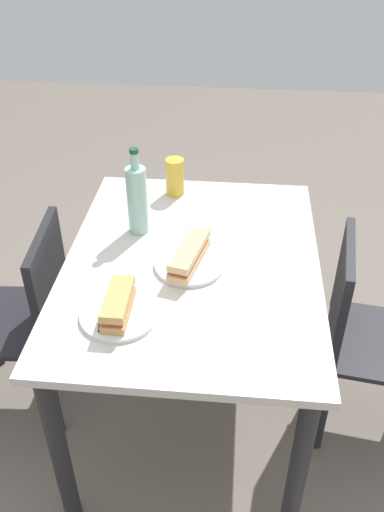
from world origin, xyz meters
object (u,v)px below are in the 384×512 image
(chair_far, at_px, (29,312))
(beer_glass, at_px, (175,177))
(plate_far, at_px, (119,314))
(knife_far, at_px, (101,313))
(baguette_sandwich_near, at_px, (189,255))
(plate_near, at_px, (189,265))
(dining_table, at_px, (192,287))
(knife_near, at_px, (174,261))
(chair_near, at_px, (362,331))
(water_bottle, at_px, (137,199))
(baguette_sandwich_far, at_px, (118,304))

(chair_far, bearing_deg, beer_glass, -49.04)
(plate_far, bearing_deg, chair_far, 55.08)
(knife_far, bearing_deg, baguette_sandwich_near, -40.41)
(knife_far, bearing_deg, plate_near, -40.41)
(plate_near, distance_m, knife_far, 0.37)
(dining_table, xyz_separation_m, knife_near, (-0.03, 0.06, 0.14))
(knife_near, bearing_deg, chair_far, 86.22)
(plate_near, height_order, baguette_sandwich_near, baguette_sandwich_near)
(chair_far, bearing_deg, knife_near, -93.78)
(chair_near, height_order, beer_glass, beer_glass)
(knife_far, xyz_separation_m, water_bottle, (0.48, -0.03, 0.12))
(water_bottle, bearing_deg, plate_near, -134.28)
(baguette_sandwich_far, height_order, water_bottle, water_bottle)
(baguette_sandwich_near, distance_m, baguette_sandwich_far, 0.33)
(chair_far, relative_size, knife_near, 4.69)
(chair_near, distance_m, baguette_sandwich_far, 0.95)
(plate_near, xyz_separation_m, water_bottle, (0.20, 0.21, 0.13))
(plate_near, bearing_deg, water_bottle, 45.72)
(plate_near, distance_m, water_bottle, 0.32)
(plate_far, xyz_separation_m, knife_far, (-0.01, 0.05, 0.01))
(dining_table, distance_m, baguette_sandwich_far, 0.39)
(knife_near, bearing_deg, baguette_sandwich_far, 153.67)
(plate_near, bearing_deg, knife_far, 139.59)
(knife_far, bearing_deg, baguette_sandwich_far, -77.67)
(dining_table, xyz_separation_m, plate_near, (-0.03, 0.01, 0.13))
(chair_far, xyz_separation_m, baguette_sandwich_far, (-0.31, -0.44, 0.35))
(plate_far, height_order, baguette_sandwich_far, baguette_sandwich_far)
(dining_table, xyz_separation_m, beer_glass, (0.45, 0.11, 0.20))
(baguette_sandwich_near, relative_size, knife_near, 1.42)
(baguette_sandwich_near, bearing_deg, baguette_sandwich_far, 145.20)
(baguette_sandwich_far, bearing_deg, plate_near, -34.80)
(knife_near, bearing_deg, beer_glass, 6.35)
(baguette_sandwich_near, bearing_deg, knife_near, 89.07)
(chair_far, height_order, water_bottle, water_bottle)
(knife_near, xyz_separation_m, knife_far, (-0.28, 0.18, 0.00))
(dining_table, relative_size, knife_far, 6.35)
(chair_far, bearing_deg, chair_near, -89.07)
(chair_far, relative_size, water_bottle, 2.57)
(dining_table, relative_size, water_bottle, 3.46)
(dining_table, distance_m, knife_near, 0.15)
(chair_near, bearing_deg, baguette_sandwich_far, 111.66)
(water_bottle, bearing_deg, baguette_sandwich_near, -134.28)
(chair_near, height_order, knife_near, chair_near)
(baguette_sandwich_far, bearing_deg, baguette_sandwich_near, -34.80)
(dining_table, distance_m, plate_near, 0.13)
(plate_near, relative_size, baguette_sandwich_far, 1.21)
(chair_near, relative_size, beer_glass, 5.51)
(baguette_sandwich_far, bearing_deg, knife_far, 102.33)
(chair_near, relative_size, plate_far, 3.56)
(chair_far, height_order, knife_far, chair_far)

